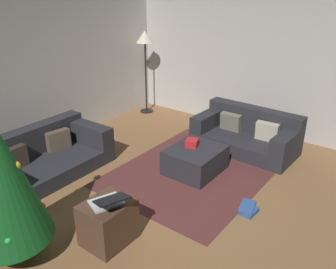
{
  "coord_description": "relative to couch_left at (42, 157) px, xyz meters",
  "views": [
    {
      "loc": [
        -2.83,
        -1.95,
        2.59
      ],
      "look_at": [
        0.52,
        0.58,
        0.75
      ],
      "focal_mm": 36.97,
      "sensor_mm": 36.0,
      "label": 1
    }
  ],
  "objects": [
    {
      "name": "side_table",
      "position": [
        -0.46,
        -1.87,
        -0.01
      ],
      "size": [
        0.52,
        0.44,
        0.49
      ],
      "primitive_type": "cube",
      "color": "#4C3323",
      "rests_on": "ground_plane"
    },
    {
      "name": "rear_partition",
      "position": [
        0.35,
        0.9,
        1.05
      ],
      "size": [
        6.4,
        0.12,
        2.6
      ],
      "primitive_type": "cube",
      "color": "#BCB7B2",
      "rests_on": "ground_plane"
    },
    {
      "name": "tv_remote",
      "position": [
        1.54,
        -1.63,
        0.13
      ],
      "size": [
        0.08,
        0.17,
        0.02
      ],
      "primitive_type": "cube",
      "rotation": [
        0.0,
        0.0,
        -0.21
      ],
      "color": "black",
      "rests_on": "ottoman"
    },
    {
      "name": "gift_box",
      "position": [
        1.43,
        -1.68,
        0.17
      ],
      "size": [
        0.23,
        0.22,
        0.11
      ],
      "primitive_type": "cube",
      "rotation": [
        0.0,
        0.0,
        0.34
      ],
      "color": "red",
      "rests_on": "ottoman"
    },
    {
      "name": "laptop",
      "position": [
        -0.48,
        -1.92,
        0.3
      ],
      "size": [
        0.45,
        0.5,
        0.18
      ],
      "color": "silver",
      "rests_on": "side_table"
    },
    {
      "name": "ground_plane",
      "position": [
        0.35,
        -2.24,
        -0.25
      ],
      "size": [
        6.4,
        6.4,
        0.0
      ],
      "primitive_type": "plane",
      "color": "brown"
    },
    {
      "name": "christmas_tree",
      "position": [
        -1.21,
        -1.29,
        0.7
      ],
      "size": [
        0.82,
        0.82,
        1.72
      ],
      "color": "brown",
      "rests_on": "ground_plane"
    },
    {
      "name": "couch_left",
      "position": [
        0.0,
        0.0,
        0.0
      ],
      "size": [
        1.87,
        1.0,
        0.64
      ],
      "rotation": [
        0.0,
        0.0,
        3.16
      ],
      "color": "#26262B",
      "rests_on": "ground_plane"
    },
    {
      "name": "book_stack",
      "position": [
        0.93,
        -2.86,
        -0.21
      ],
      "size": [
        0.32,
        0.24,
        0.08
      ],
      "color": "#2D5193",
      "rests_on": "ground_plane"
    },
    {
      "name": "corner_lamp",
      "position": [
        2.97,
        0.51,
        1.22
      ],
      "size": [
        0.36,
        0.36,
        1.72
      ],
      "color": "black",
      "rests_on": "ground_plane"
    },
    {
      "name": "area_rug",
      "position": [
        1.39,
        -1.78,
        -0.25
      ],
      "size": [
        2.6,
        2.0,
        0.01
      ],
      "primitive_type": "cube",
      "color": "#552828",
      "rests_on": "ground_plane"
    },
    {
      "name": "corner_partition",
      "position": [
        3.49,
        -2.24,
        1.05
      ],
      "size": [
        0.12,
        6.4,
        2.6
      ],
      "primitive_type": "cube",
      "color": "#B5B0AB",
      "rests_on": "ground_plane"
    },
    {
      "name": "ottoman",
      "position": [
        1.39,
        -1.78,
        -0.07
      ],
      "size": [
        0.81,
        0.7,
        0.37
      ],
      "primitive_type": "cube",
      "color": "#26262B",
      "rests_on": "ground_plane"
    },
    {
      "name": "couch_right",
      "position": [
        2.59,
        -2.04,
        0.01
      ],
      "size": [
        0.91,
        1.7,
        0.67
      ],
      "rotation": [
        0.0,
        0.0,
        1.53
      ],
      "color": "#26262B",
      "rests_on": "ground_plane"
    }
  ]
}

